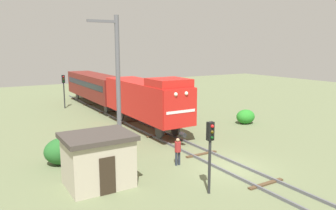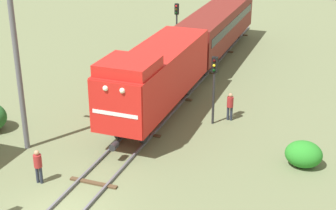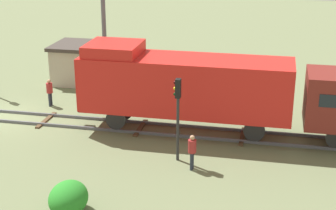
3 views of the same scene
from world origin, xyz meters
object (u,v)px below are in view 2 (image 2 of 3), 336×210
at_px(traffic_signal_far, 177,18).
at_px(worker_by_signal, 230,104).
at_px(passenger_car_leading, 217,25).
at_px(traffic_signal_mid, 214,78).
at_px(locomotive, 155,75).
at_px(catenary_mast, 16,63).
at_px(worker_near_track, 38,164).

xyz_separation_m(traffic_signal_far, worker_by_signal, (7.80, -12.56, -1.72)).
height_order(passenger_car_leading, traffic_signal_mid, traffic_signal_mid).
xyz_separation_m(locomotive, catenary_mast, (-5.06, -5.90, 1.97)).
bearing_deg(traffic_signal_far, passenger_car_leading, -8.16).
bearing_deg(traffic_signal_far, worker_by_signal, -58.16).
distance_m(locomotive, traffic_signal_mid, 3.43).
height_order(locomotive, worker_near_track, locomotive).
relative_size(locomotive, worker_near_track, 6.82).
bearing_deg(passenger_car_leading, worker_near_track, -96.22).
height_order(traffic_signal_mid, worker_by_signal, traffic_signal_mid).
relative_size(traffic_signal_mid, worker_by_signal, 2.40).
bearing_deg(worker_near_track, worker_by_signal, 144.99).
xyz_separation_m(traffic_signal_far, catenary_mast, (-1.46, -19.75, 2.03)).
relative_size(passenger_car_leading, worker_by_signal, 8.24).
height_order(traffic_signal_mid, catenary_mast, catenary_mast).
height_order(locomotive, traffic_signal_far, locomotive).
bearing_deg(worker_by_signal, catenary_mast, 81.44).
xyz_separation_m(locomotive, worker_by_signal, (4.20, 1.29, -1.78)).
height_order(worker_by_signal, catenary_mast, catenary_mast).
xyz_separation_m(passenger_car_leading, traffic_signal_far, (-3.60, 0.52, 0.19)).
relative_size(passenger_car_leading, worker_near_track, 8.24).
bearing_deg(worker_near_track, traffic_signal_mid, 146.08).
height_order(passenger_car_leading, traffic_signal_far, traffic_signal_far).
xyz_separation_m(locomotive, traffic_signal_mid, (3.40, 0.45, 0.07)).
relative_size(traffic_signal_mid, catenary_mast, 0.45).
distance_m(locomotive, worker_by_signal, 4.74).
relative_size(worker_near_track, worker_by_signal, 1.00).
bearing_deg(worker_by_signal, traffic_signal_mid, 89.86).
relative_size(passenger_car_leading, traffic_signal_far, 3.59).
relative_size(locomotive, worker_by_signal, 6.82).
relative_size(passenger_car_leading, catenary_mast, 1.56).
distance_m(locomotive, traffic_signal_far, 14.31).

